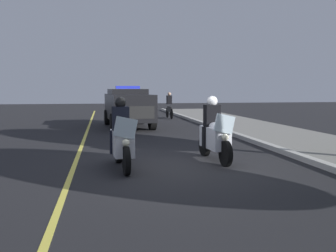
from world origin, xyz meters
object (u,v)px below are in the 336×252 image
Objects in this scene: police_suv at (128,106)px; cyclist_background at (169,105)px; police_motorcycle_lead_left at (122,139)px; police_motorcycle_lead_right at (214,135)px.

police_suv reaches higher than cyclist_background.
police_motorcycle_lead_right is (-0.51, 2.46, 0.00)m from police_motorcycle_lead_left.
police_motorcycle_lead_right is at bearing 10.36° from police_suv.
cyclist_background is at bearing 149.79° from police_suv.
police_suv is at bearing -30.21° from cyclist_background.
police_motorcycle_lead_left and police_motorcycle_lead_right have the same top height.
police_motorcycle_lead_left is 0.43× the size of police_suv.
police_motorcycle_lead_right is 1.22× the size of cyclist_background.
police_suv reaches higher than police_motorcycle_lead_left.
police_motorcycle_lead_left is at bearing -4.71° from police_suv.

